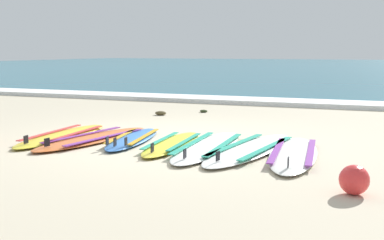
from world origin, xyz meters
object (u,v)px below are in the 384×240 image
(surfboard_0, at_px, (63,135))
(surfboard_1, at_px, (94,138))
(surfboard_2, at_px, (133,139))
(surfboard_3, at_px, (173,144))
(surfboard_4, at_px, (208,146))
(surfboard_5, at_px, (251,149))
(surfboard_6, at_px, (294,154))
(beach_ball, at_px, (354,180))

(surfboard_0, bearing_deg, surfboard_1, -3.83)
(surfboard_2, xyz_separation_m, surfboard_3, (0.70, -0.14, -0.00))
(surfboard_4, bearing_deg, surfboard_5, 3.93)
(surfboard_0, relative_size, surfboard_4, 0.93)
(surfboard_0, bearing_deg, surfboard_5, 1.03)
(surfboard_0, bearing_deg, surfboard_2, 7.44)
(surfboard_6, bearing_deg, surfboard_1, 179.93)
(beach_ball, bearing_deg, surfboard_6, 119.04)
(surfboard_0, bearing_deg, beach_ball, -19.19)
(surfboard_6, bearing_deg, surfboard_5, 170.63)
(surfboard_4, relative_size, surfboard_5, 0.95)
(surfboard_0, xyz_separation_m, surfboard_3, (1.84, 0.01, 0.00))
(surfboard_2, height_order, surfboard_3, same)
(surfboard_1, distance_m, surfboard_5, 2.37)
(surfboard_2, height_order, beach_ball, beach_ball)
(surfboard_2, distance_m, surfboard_3, 0.72)
(surfboard_1, relative_size, surfboard_5, 0.93)
(surfboard_4, xyz_separation_m, surfboard_5, (0.59, 0.04, -0.00))
(surfboard_1, bearing_deg, surfboard_6, -0.07)
(surfboard_5, bearing_deg, surfboard_6, -9.37)
(surfboard_2, distance_m, surfboard_6, 2.41)
(surfboard_2, xyz_separation_m, surfboard_6, (2.40, -0.19, -0.00))
(surfboard_6, distance_m, beach_ball, 1.69)
(surfboard_1, xyz_separation_m, beach_ball, (3.76, -1.47, 0.10))
(surfboard_1, relative_size, surfboard_3, 1.21)
(surfboard_0, height_order, surfboard_2, same)
(surfboard_3, bearing_deg, surfboard_4, 0.35)
(surfboard_2, distance_m, beach_ball, 3.62)
(surfboard_4, xyz_separation_m, surfboard_6, (1.17, -0.06, 0.00))
(surfboard_3, bearing_deg, surfboard_1, -177.76)
(surfboard_1, bearing_deg, beach_ball, -21.40)
(surfboard_3, distance_m, surfboard_6, 1.70)
(surfboard_2, bearing_deg, surfboard_6, -4.55)
(surfboard_1, relative_size, surfboard_6, 1.01)
(surfboard_0, distance_m, surfboard_1, 0.59)
(surfboard_0, relative_size, surfboard_3, 1.14)
(surfboard_5, relative_size, surfboard_6, 1.09)
(surfboard_0, xyz_separation_m, surfboard_4, (2.37, 0.01, -0.00))
(surfboard_0, distance_m, beach_ball, 4.60)
(surfboard_2, bearing_deg, surfboard_5, -2.99)
(beach_ball, bearing_deg, surfboard_4, 142.41)
(surfboard_4, distance_m, beach_ball, 2.50)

